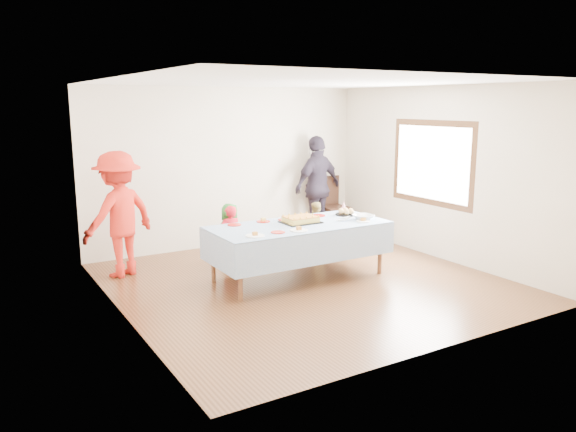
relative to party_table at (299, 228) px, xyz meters
name	(u,v)px	position (x,y,z in m)	size (l,w,h in m)	color
ground	(307,282)	(-0.01, -0.22, -0.72)	(5.00, 5.00, 0.00)	#492914
room_walls	(311,154)	(0.05, -0.21, 1.05)	(5.04, 5.04, 2.72)	beige
party_table	(299,228)	(0.00, 0.00, 0.00)	(2.50, 1.10, 0.78)	brown
birthday_cake	(301,220)	(0.07, 0.07, 0.10)	(0.52, 0.40, 0.09)	black
rolls_tray	(346,212)	(0.96, 0.19, 0.10)	(0.32, 0.32, 0.10)	black
punch_bowl	(363,217)	(0.97, -0.20, 0.09)	(0.29, 0.29, 0.07)	silver
party_hat	(344,206)	(1.09, 0.44, 0.14)	(0.10, 0.10, 0.17)	silver
fork_pile	(344,219)	(0.68, -0.14, 0.09)	(0.24, 0.18, 0.07)	white
plate_red_far_a	(234,225)	(-0.80, 0.40, 0.06)	(0.19, 0.19, 0.01)	red
plate_red_far_b	(263,221)	(-0.35, 0.39, 0.06)	(0.19, 0.19, 0.01)	red
plate_red_far_c	(284,220)	(-0.04, 0.35, 0.06)	(0.17, 0.17, 0.01)	red
plate_red_far_d	(319,215)	(0.56, 0.35, 0.06)	(0.20, 0.20, 0.01)	red
plate_red_near	(278,232)	(-0.51, -0.30, 0.06)	(0.18, 0.18, 0.01)	red
plate_white_left	(255,236)	(-0.86, -0.32, 0.06)	(0.24, 0.24, 0.01)	white
plate_white_mid	(299,230)	(-0.22, -0.35, 0.06)	(0.24, 0.24, 0.01)	white
plate_white_right	(363,221)	(0.88, -0.32, 0.06)	(0.20, 0.20, 0.01)	white
dining_chair	(331,202)	(2.02, 2.07, -0.12)	(0.48, 0.48, 1.08)	black
toddler_left	(230,237)	(-0.62, 0.93, -0.25)	(0.35, 0.23, 0.96)	red
toddler_mid	(230,233)	(-0.50, 1.20, -0.26)	(0.46, 0.30, 0.93)	#27762B
toddler_right	(315,226)	(1.06, 1.19, -0.32)	(0.40, 0.31, 0.82)	tan
adult_left	(119,214)	(-2.11, 1.42, 0.17)	(1.15, 0.66, 1.78)	red
adult_right	(318,187)	(1.64, 1.98, 0.20)	(1.09, 0.45, 1.86)	#2E2735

